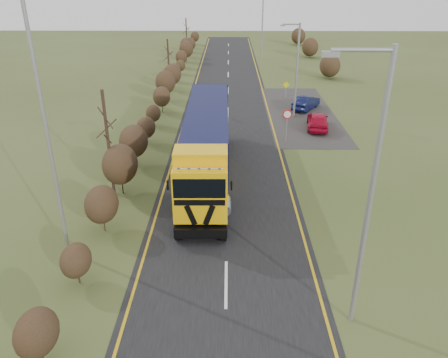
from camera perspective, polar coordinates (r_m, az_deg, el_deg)
ground at (r=21.63m, az=0.34°, el=-6.86°), size 160.00×160.00×0.00m
road at (r=30.55m, az=0.45°, el=3.25°), size 8.00×120.00×0.02m
layby at (r=40.50m, az=9.84°, el=8.54°), size 6.00×18.00×0.02m
lane_markings at (r=30.26m, az=0.44°, el=3.07°), size 7.52×116.00×0.01m
hedgerow at (r=28.65m, az=-11.68°, el=4.62°), size 2.24×102.04×6.05m
lorry at (r=26.14m, az=-2.24°, el=4.89°), size 2.93×15.09×4.20m
car_red_hatchback at (r=36.30m, az=12.14°, el=7.48°), size 2.20×4.24×1.38m
car_blue_sedan at (r=41.49m, az=10.67°, el=9.77°), size 3.12×3.93×1.25m
streetlight_near at (r=14.45m, az=18.28°, el=-1.11°), size 2.08×0.20×9.80m
streetlight_mid at (r=38.26m, az=9.38°, el=14.20°), size 1.68×0.18×7.84m
streetlight_far at (r=65.16m, az=4.93°, el=20.05°), size 2.09×0.20×9.89m
left_pole at (r=18.95m, az=-22.07°, el=5.34°), size 0.16×0.16×11.29m
speed_sign at (r=32.56m, az=8.22°, el=7.71°), size 0.69×0.10×2.51m
warning_board at (r=44.93m, az=8.10°, el=11.64°), size 0.64×0.11×1.68m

